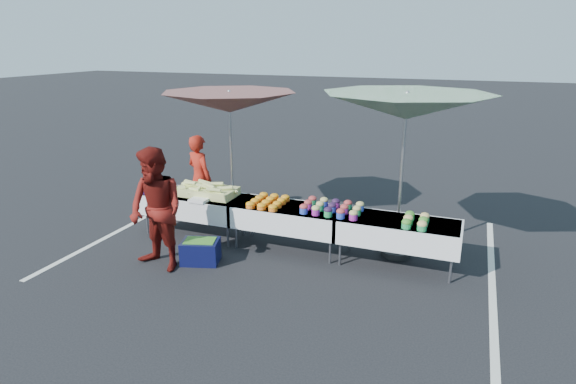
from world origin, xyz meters
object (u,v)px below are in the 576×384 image
(umbrella_right, at_px, (406,108))
(umbrella_left, at_px, (229,103))
(customer, at_px, (156,210))
(storage_bin, at_px, (201,251))
(table_center, at_px, (288,216))
(table_right, at_px, (398,231))
(vendor, at_px, (200,178))
(table_left, at_px, (194,203))

(umbrella_right, bearing_deg, umbrella_left, 172.84)
(customer, bearing_deg, storage_bin, 53.09)
(table_center, bearing_deg, umbrella_right, 12.94)
(table_center, relative_size, umbrella_right, 0.70)
(umbrella_left, bearing_deg, customer, -93.34)
(table_right, bearing_deg, table_center, 180.00)
(customer, bearing_deg, table_right, 35.77)
(customer, distance_m, umbrella_left, 2.56)
(vendor, height_order, umbrella_left, umbrella_left)
(table_center, distance_m, storage_bin, 1.53)
(table_right, distance_m, storage_bin, 3.08)
(table_right, bearing_deg, vendor, 169.51)
(table_right, bearing_deg, table_left, 180.00)
(table_right, height_order, vendor, vendor)
(table_left, distance_m, table_center, 1.80)
(table_center, relative_size, customer, 0.99)
(vendor, xyz_separation_m, umbrella_left, (0.66, 0.08, 1.45))
(storage_bin, bearing_deg, table_right, 1.85)
(customer, relative_size, storage_bin, 2.81)
(umbrella_right, bearing_deg, table_center, -167.06)
(customer, height_order, umbrella_right, umbrella_right)
(table_center, bearing_deg, table_left, 180.00)
(vendor, height_order, customer, customer)
(table_right, xyz_separation_m, umbrella_right, (-0.06, 0.40, 1.82))
(vendor, bearing_deg, customer, 127.73)
(table_right, height_order, storage_bin, table_right)
(table_center, distance_m, umbrella_right, 2.55)
(customer, relative_size, umbrella_left, 0.69)
(table_center, xyz_separation_m, umbrella_left, (-1.44, 0.80, 1.70))
(customer, bearing_deg, table_center, 54.83)
(table_right, distance_m, umbrella_left, 3.75)
(table_center, bearing_deg, storage_bin, -137.93)
(table_right, xyz_separation_m, storage_bin, (-2.90, -0.99, -0.39))
(table_center, xyz_separation_m, table_right, (1.80, 0.00, 0.00))
(table_left, xyz_separation_m, customer, (0.23, -1.38, 0.36))
(umbrella_left, bearing_deg, storage_bin, -79.05)
(umbrella_left, distance_m, umbrella_right, 3.21)
(customer, distance_m, umbrella_right, 4.03)
(vendor, bearing_deg, table_left, 136.12)
(table_left, relative_size, vendor, 1.12)
(customer, bearing_deg, vendor, 117.64)
(storage_bin, bearing_deg, customer, -157.40)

